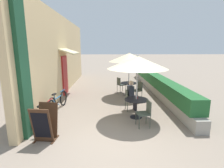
% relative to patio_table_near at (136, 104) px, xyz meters
% --- Properties ---
extents(ground_plane, '(120.00, 120.00, 0.00)m').
position_rel_patio_table_near_xyz_m(ground_plane, '(-1.01, -1.84, -0.54)').
color(ground_plane, gray).
extents(cafe_facade_wall, '(0.98, 11.87, 4.20)m').
position_rel_patio_table_near_xyz_m(cafe_facade_wall, '(-3.55, 3.97, 1.55)').
color(cafe_facade_wall, '#D6B784').
rests_on(cafe_facade_wall, ground_plane).
extents(planter_hedge, '(0.60, 10.87, 1.01)m').
position_rel_patio_table_near_xyz_m(planter_hedge, '(1.74, 4.00, 0.00)').
color(planter_hedge, gray).
rests_on(planter_hedge, ground_plane).
extents(patio_table_near, '(0.86, 0.86, 0.70)m').
position_rel_patio_table_near_xyz_m(patio_table_near, '(0.00, 0.00, 0.00)').
color(patio_table_near, black).
rests_on(patio_table_near, ground_plane).
extents(patio_umbrella_near, '(2.13, 2.13, 2.31)m').
position_rel_patio_table_near_xyz_m(patio_umbrella_near, '(0.00, 0.00, 1.51)').
color(patio_umbrella_near, '#B7B7BC').
rests_on(patio_umbrella_near, ground_plane).
extents(cafe_chair_near_left, '(0.45, 0.45, 0.87)m').
position_rel_patio_table_near_xyz_m(cafe_chair_near_left, '(0.17, -0.76, -0.02)').
color(cafe_chair_near_left, '#384238').
rests_on(cafe_chair_near_left, ground_plane).
extents(cafe_chair_near_right, '(0.45, 0.45, 0.87)m').
position_rel_patio_table_near_xyz_m(cafe_chair_near_right, '(-0.17, 0.76, -0.02)').
color(cafe_chair_near_right, '#384238').
rests_on(cafe_chair_near_right, ground_plane).
extents(seated_patron_near_right, '(0.44, 0.37, 1.25)m').
position_rel_patio_table_near_xyz_m(seated_patron_near_right, '(-0.06, 0.77, 0.15)').
color(seated_patron_near_right, '#23232D').
rests_on(seated_patron_near_right, ground_plane).
extents(coffee_cup_near, '(0.07, 0.07, 0.09)m').
position_rel_patio_table_near_xyz_m(coffee_cup_near, '(0.03, 0.07, 0.21)').
color(coffee_cup_near, '#B73D3D').
rests_on(coffee_cup_near, patio_table_near).
extents(patio_table_mid, '(0.86, 0.86, 0.70)m').
position_rel_patio_table_near_xyz_m(patio_table_mid, '(0.08, 3.00, 0.00)').
color(patio_table_mid, black).
rests_on(patio_table_mid, ground_plane).
extents(patio_umbrella_mid, '(2.13, 2.13, 2.31)m').
position_rel_patio_table_near_xyz_m(patio_umbrella_mid, '(0.08, 3.00, 1.51)').
color(patio_umbrella_mid, '#B7B7BC').
rests_on(patio_umbrella_mid, ground_plane).
extents(cafe_chair_mid_left, '(0.53, 0.53, 0.87)m').
position_rel_patio_table_near_xyz_m(cafe_chair_mid_left, '(-0.31, 3.67, -0.02)').
color(cafe_chair_mid_left, '#384238').
rests_on(cafe_chair_mid_left, ground_plane).
extents(cafe_chair_mid_right, '(0.53, 0.53, 0.87)m').
position_rel_patio_table_near_xyz_m(cafe_chair_mid_right, '(0.48, 2.33, -0.02)').
color(cafe_chair_mid_right, '#384238').
rests_on(cafe_chair_mid_right, ground_plane).
extents(bicycle_leaning, '(0.19, 1.75, 0.74)m').
position_rel_patio_table_near_xyz_m(bicycle_leaning, '(-3.21, -0.40, -0.19)').
color(bicycle_leaning, black).
rests_on(bicycle_leaning, ground_plane).
extents(bicycle_second, '(0.34, 1.76, 0.77)m').
position_rel_patio_table_near_xyz_m(bicycle_second, '(-3.11, 0.91, -0.18)').
color(bicycle_second, black).
rests_on(bicycle_second, ground_plane).
extents(menu_board, '(0.63, 0.69, 1.01)m').
position_rel_patio_table_near_xyz_m(menu_board, '(-2.80, -1.52, -0.04)').
color(menu_board, '#422819').
rests_on(menu_board, ground_plane).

